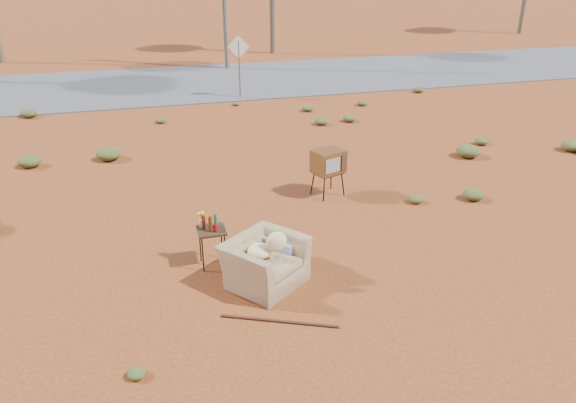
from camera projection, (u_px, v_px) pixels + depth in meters
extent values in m
plane|color=brown|center=(294.00, 272.00, 9.28)|extent=(140.00, 140.00, 0.00)
cube|color=#565659|center=(189.00, 83.00, 22.45)|extent=(140.00, 7.00, 0.04)
imported|color=#967851|center=(264.00, 255.00, 8.76)|extent=(1.40, 1.32, 1.03)
ellipsoid|color=#EDE090|center=(259.00, 251.00, 8.72)|extent=(0.37, 0.37, 0.22)
ellipsoid|color=#EDE090|center=(276.00, 242.00, 8.58)|extent=(0.33, 0.16, 0.33)
cube|color=navy|center=(280.00, 251.00, 9.30)|extent=(0.85, 0.90, 0.60)
cube|color=black|center=(328.00, 173.00, 12.01)|extent=(0.67, 0.59, 0.03)
cylinder|color=black|center=(324.00, 190.00, 11.83)|extent=(0.03, 0.03, 0.51)
cylinder|color=black|center=(343.00, 184.00, 12.10)|extent=(0.03, 0.03, 0.51)
cylinder|color=black|center=(312.00, 184.00, 12.13)|extent=(0.03, 0.03, 0.51)
cylinder|color=black|center=(331.00, 179.00, 12.40)|extent=(0.03, 0.03, 0.51)
cube|color=brown|center=(328.00, 161.00, 11.90)|extent=(0.76, 0.67, 0.49)
cube|color=gray|center=(333.00, 166.00, 11.66)|extent=(0.36, 0.14, 0.31)
cube|color=#472D19|center=(344.00, 163.00, 11.82)|extent=(0.14, 0.07, 0.35)
cube|color=#392515|center=(211.00, 230.00, 9.25)|extent=(0.47, 0.47, 0.04)
cylinder|color=black|center=(203.00, 254.00, 9.17)|extent=(0.02, 0.02, 0.65)
cylinder|color=black|center=(225.00, 251.00, 9.26)|extent=(0.02, 0.02, 0.65)
cylinder|color=black|center=(200.00, 244.00, 9.50)|extent=(0.02, 0.02, 0.65)
cylinder|color=black|center=(222.00, 241.00, 9.58)|extent=(0.02, 0.02, 0.65)
cylinder|color=#4E210D|center=(204.00, 222.00, 9.20)|extent=(0.06, 0.06, 0.24)
cylinder|color=#4E210D|center=(210.00, 224.00, 9.12)|extent=(0.06, 0.06, 0.26)
cylinder|color=#275B30|center=(216.00, 220.00, 9.30)|extent=(0.06, 0.06, 0.22)
cylinder|color=red|center=(215.00, 228.00, 9.15)|extent=(0.06, 0.06, 0.12)
cylinder|color=silver|center=(202.00, 223.00, 9.30)|extent=(0.07, 0.07, 0.13)
ellipsoid|color=yellow|center=(201.00, 215.00, 9.24)|extent=(0.15, 0.15, 0.11)
cylinder|color=#4B2614|center=(279.00, 321.00, 8.02)|extent=(1.57, 0.76, 0.05)
cylinder|color=brown|center=(239.00, 70.00, 19.78)|extent=(0.06, 0.06, 2.00)
cube|color=silver|center=(239.00, 47.00, 19.45)|extent=(0.78, 0.04, 0.78)
ellipsoid|color=#4B5726|center=(473.00, 194.00, 11.93)|extent=(0.44, 0.44, 0.24)
ellipsoid|color=#4B5726|center=(108.00, 154.00, 14.18)|extent=(0.60, 0.60, 0.33)
ellipsoid|color=#4B5726|center=(481.00, 141.00, 15.32)|extent=(0.36, 0.36, 0.20)
ellipsoid|color=#4B5726|center=(321.00, 121.00, 17.06)|extent=(0.40, 0.40, 0.22)
ellipsoid|color=#4B5726|center=(160.00, 121.00, 17.22)|extent=(0.30, 0.30, 0.17)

